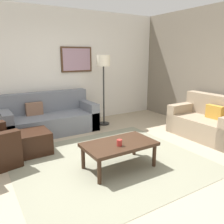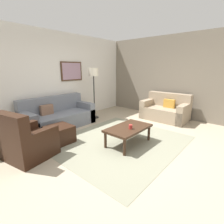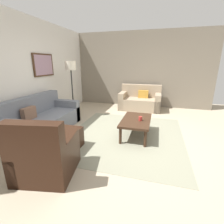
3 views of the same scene
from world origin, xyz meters
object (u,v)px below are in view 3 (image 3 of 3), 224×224
at_px(armchair_leather, 44,158).
at_px(ottoman, 65,139).
at_px(couch_main, 40,120).
at_px(lamp_standing, 71,72).
at_px(framed_artwork, 44,65).
at_px(cup, 140,119).
at_px(coffee_table, 136,121).
at_px(couch_loveseat, 140,101).

relative_size(armchair_leather, ottoman, 1.70).
xyz_separation_m(couch_main, lamp_standing, (1.34, -0.19, 1.11)).
height_order(armchair_leather, framed_artwork, framed_artwork).
xyz_separation_m(armchair_leather, framed_artwork, (2.34, 1.65, 1.29)).
distance_m(lamp_standing, framed_artwork, 0.77).
distance_m(couch_main, cup, 2.45).
relative_size(couch_main, armchair_leather, 2.13).
relative_size(armchair_leather, coffee_table, 0.86).
height_order(ottoman, coffee_table, coffee_table).
xyz_separation_m(armchair_leather, ottoman, (0.81, 0.16, -0.11)).
bearing_deg(ottoman, coffee_table, -51.84).
bearing_deg(framed_artwork, coffee_table, -100.87).
distance_m(couch_loveseat, coffee_table, 2.43).
height_order(armchair_leather, ottoman, armchair_leather).
distance_m(armchair_leather, ottoman, 0.83).
bearing_deg(framed_artwork, armchair_leather, -144.83).
xyz_separation_m(couch_loveseat, ottoman, (-3.42, 1.09, -0.10)).
distance_m(couch_main, ottoman, 1.22).
bearing_deg(lamp_standing, armchair_leather, -159.55).
xyz_separation_m(couch_main, couch_loveseat, (2.82, -2.15, 0.01)).
xyz_separation_m(couch_loveseat, coffee_table, (-2.42, -0.18, 0.06)).
relative_size(armchair_leather, lamp_standing, 0.56).
relative_size(cup, lamp_standing, 0.06).
height_order(couch_main, cup, couch_main).
height_order(ottoman, cup, cup).
bearing_deg(couch_main, framed_artwork, 25.09).
relative_size(armchair_leather, cup, 10.01).
bearing_deg(framed_artwork, cup, -101.71).
bearing_deg(couch_loveseat, cup, -173.63).
height_order(couch_loveseat, coffee_table, couch_loveseat).
distance_m(coffee_table, framed_artwork, 3.07).
bearing_deg(cup, couch_main, 97.77).
bearing_deg(coffee_table, couch_main, 99.61).
xyz_separation_m(cup, framed_artwork, (0.59, 2.86, 1.14)).
relative_size(couch_loveseat, cup, 15.46).
bearing_deg(armchair_leather, cup, -34.69).
bearing_deg(couch_main, cup, -82.23).
xyz_separation_m(couch_main, cup, (0.33, -2.42, 0.16)).
relative_size(couch_main, framed_artwork, 2.50).
bearing_deg(cup, coffee_table, 57.91).
height_order(couch_loveseat, armchair_leather, armchair_leather).
xyz_separation_m(couch_loveseat, armchair_leather, (-4.23, 0.93, 0.01)).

